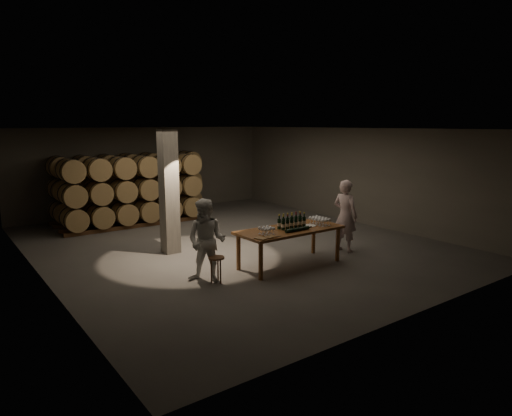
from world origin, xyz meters
TOP-DOWN VIEW (x-y plane):
  - room at (-1.80, 0.20)m, footprint 12.00×12.00m
  - tasting_table at (0.00, -2.50)m, footprint 2.60×1.10m
  - barrel_stack_back at (-0.96, 5.20)m, footprint 5.48×0.95m
  - barrel_stack_front at (-1.35, 3.80)m, footprint 4.70×0.95m
  - bottle_cluster at (0.09, -2.46)m, footprint 0.74×0.24m
  - lying_bottles at (-0.02, -2.80)m, footprint 0.79×0.09m
  - glass_cluster_left at (-0.78, -2.60)m, footprint 0.30×0.30m
  - glass_cluster_right at (0.88, -2.60)m, footprint 0.31×0.53m
  - plate at (0.57, -2.57)m, footprint 0.30×0.30m
  - notebook_near at (-0.91, -2.91)m, footprint 0.24×0.20m
  - notebook_corner at (-1.13, -2.88)m, footprint 0.27×0.30m
  - pen at (-0.70, -2.95)m, footprint 0.13×0.01m
  - stool at (-2.04, -2.52)m, footprint 0.34×0.34m
  - person_man at (1.99, -2.40)m, footprint 0.57×0.76m
  - person_woman at (-2.17, -2.34)m, footprint 1.07×1.11m

SIDE VIEW (x-z plane):
  - stool at x=-2.04m, z-range 0.18..0.75m
  - tasting_table at x=0.00m, z-range 0.35..1.25m
  - person_woman at x=-2.17m, z-range 0.00..1.80m
  - pen at x=-0.70m, z-range 0.90..0.91m
  - plate at x=0.57m, z-range 0.90..0.92m
  - notebook_corner at x=-1.13m, z-range 0.90..0.92m
  - notebook_near at x=-0.91m, z-range 0.90..0.93m
  - lying_bottles at x=-0.02m, z-range 0.90..0.99m
  - person_man at x=1.99m, z-range 0.00..1.91m
  - glass_cluster_left at x=-0.78m, z-range 0.94..1.11m
  - bottle_cluster at x=0.09m, z-range 0.85..1.20m
  - glass_cluster_right at x=0.88m, z-range 0.94..1.13m
  - barrel_stack_front at x=-1.35m, z-range 0.04..2.35m
  - barrel_stack_back at x=-0.96m, z-range 0.04..2.35m
  - room at x=-1.80m, z-range -4.40..7.60m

